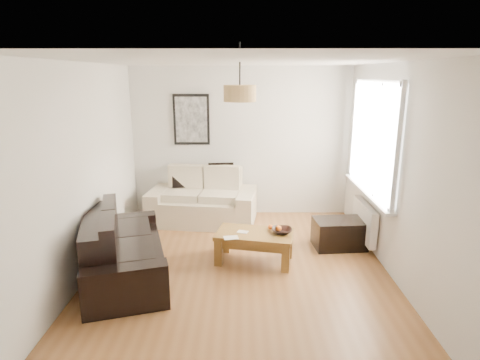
{
  "coord_description": "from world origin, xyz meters",
  "views": [
    {
      "loc": [
        0.04,
        -4.7,
        2.45
      ],
      "look_at": [
        0.0,
        0.6,
        1.05
      ],
      "focal_mm": 29.9,
      "sensor_mm": 36.0,
      "label": 1
    }
  ],
  "objects_px": {
    "coffee_table": "(254,247)",
    "loveseat_cream": "(203,197)",
    "ottoman": "(339,233)",
    "sofa_leather": "(124,246)"
  },
  "relations": [
    {
      "from": "coffee_table",
      "to": "loveseat_cream",
      "type": "bearing_deg",
      "value": 119.1
    },
    {
      "from": "ottoman",
      "to": "sofa_leather",
      "type": "bearing_deg",
      "value": -162.82
    },
    {
      "from": "coffee_table",
      "to": "ottoman",
      "type": "distance_m",
      "value": 1.34
    },
    {
      "from": "loveseat_cream",
      "to": "coffee_table",
      "type": "height_order",
      "value": "loveseat_cream"
    },
    {
      "from": "loveseat_cream",
      "to": "ottoman",
      "type": "height_order",
      "value": "loveseat_cream"
    },
    {
      "from": "loveseat_cream",
      "to": "coffee_table",
      "type": "bearing_deg",
      "value": -54.03
    },
    {
      "from": "sofa_leather",
      "to": "ottoman",
      "type": "xyz_separation_m",
      "value": [
        2.88,
        0.89,
        -0.19
      ]
    },
    {
      "from": "sofa_leather",
      "to": "coffee_table",
      "type": "height_order",
      "value": "sofa_leather"
    },
    {
      "from": "ottoman",
      "to": "loveseat_cream",
      "type": "bearing_deg",
      "value": 153.53
    },
    {
      "from": "coffee_table",
      "to": "sofa_leather",
      "type": "bearing_deg",
      "value": -165.56
    }
  ]
}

